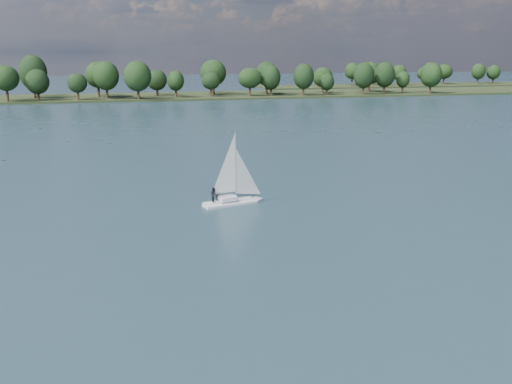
{
  "coord_description": "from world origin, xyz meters",
  "views": [
    {
      "loc": [
        -25.31,
        -27.96,
        18.37
      ],
      "look_at": [
        -9.54,
        34.35,
        2.5
      ],
      "focal_mm": 40.0,
      "sensor_mm": 36.0,
      "label": 1
    }
  ],
  "objects": [
    {
      "name": "far_shore_back",
      "position": [
        160.0,
        260.0,
        0.0
      ],
      "size": [
        220.0,
        30.0,
        1.4
      ],
      "primitive_type": "cube",
      "color": "black",
      "rests_on": "ground"
    },
    {
      "name": "sailboat",
      "position": [
        -11.69,
        38.69,
        2.63
      ],
      "size": [
        7.42,
        3.69,
        9.41
      ],
      "rotation": [
        0.0,
        0.0,
        0.25
      ],
      "color": "silver",
      "rests_on": "ground"
    },
    {
      "name": "treeline",
      "position": [
        -5.88,
        207.73,
        8.11
      ],
      "size": [
        563.26,
        73.92,
        18.28
      ],
      "color": "black",
      "rests_on": "ground"
    },
    {
      "name": "far_shore",
      "position": [
        0.0,
        212.0,
        0.0
      ],
      "size": [
        660.0,
        40.0,
        1.5
      ],
      "primitive_type": "cube",
      "color": "black",
      "rests_on": "ground"
    },
    {
      "name": "ground",
      "position": [
        0.0,
        100.0,
        0.0
      ],
      "size": [
        700.0,
        700.0,
        0.0
      ],
      "primitive_type": "plane",
      "color": "#233342",
      "rests_on": "ground"
    }
  ]
}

